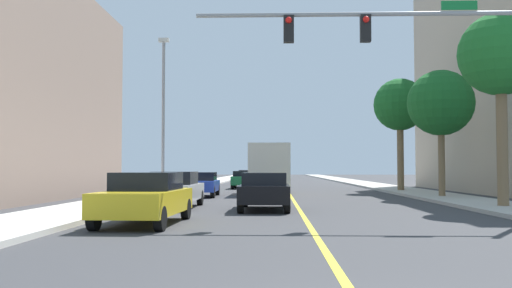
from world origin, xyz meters
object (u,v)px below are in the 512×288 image
Objects in this scene: car_yellow at (145,197)px; palm_near at (500,56)px; street_lamp at (163,108)px; car_green at (245,179)px; car_black at (264,190)px; delivery_truck at (270,168)px; palm_far at (400,106)px; traffic_signal_mast at (426,56)px; car_white at (175,189)px; palm_mid at (441,104)px; car_red at (247,177)px; car_blue at (201,184)px.

palm_near is at bearing -152.24° from car_yellow.
car_green is at bearing 75.54° from street_lamp.
delivery_truck is (0.13, 13.70, 0.87)m from car_black.
palm_near is at bearing -88.54° from palm_far.
car_yellow reaches higher than car_green.
palm_near is at bearing 48.61° from traffic_signal_mast.
car_white is at bearing -74.93° from street_lamp.
palm_mid is 1.46× the size of car_red.
traffic_signal_mast is 1.22× the size of street_lamp.
palm_mid is (4.16, 12.49, -0.03)m from traffic_signal_mast.
street_lamp reaches higher than car_black.
palm_near is 24.90m from car_green.
car_black is at bearing -138.03° from palm_mid.
car_red is at bearing 113.50° from palm_mid.
street_lamp is at bearing -104.04° from car_green.
palm_far is at bearing -29.39° from car_green.
palm_mid is at bearing -30.44° from delivery_truck.
street_lamp is 27.30m from car_red.
car_green is (-10.71, 6.14, -5.06)m from palm_far.
delivery_truck is at bearing 124.58° from palm_near.
car_black is at bearing -90.13° from delivery_truck.
car_white is (-12.45, -15.05, -5.03)m from palm_far.
car_yellow is 40.43m from car_red.
palm_near is 1.65× the size of car_red.
car_blue is (-12.60, -6.02, -5.07)m from palm_far.
car_black is at bearing 109.55° from car_blue.
car_white is at bearing -129.59° from palm_far.
car_black is (3.78, -10.02, 0.03)m from car_blue.
palm_mid is 1.71× the size of car_green.
delivery_truck is at bearing -76.17° from car_green.
street_lamp reaches higher than traffic_signal_mast.
street_lamp is 14.74m from palm_mid.
palm_near is 13.87m from car_white.
car_yellow is at bearing -132.17° from palm_mid.
car_red is 1.01× the size of car_white.
delivery_truck is at bearing -164.89° from palm_far.
car_yellow is at bearing -80.72° from street_lamp.
car_red is 1.04× the size of car_black.
car_yellow is 1.01× the size of car_white.
car_white is at bearing -93.44° from car_red.
car_black is 0.52× the size of delivery_truck.
street_lamp reaches higher than palm_far.
car_white is at bearing -106.05° from delivery_truck.
delivery_truck is at bearing -84.59° from car_red.
street_lamp reaches higher than car_red.
car_white is at bearing 148.98° from traffic_signal_mast.
street_lamp reaches higher than car_white.
car_black is at bearing -176.77° from palm_near.
palm_mid is at bearing 71.58° from traffic_signal_mast.
palm_far reaches higher than car_white.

